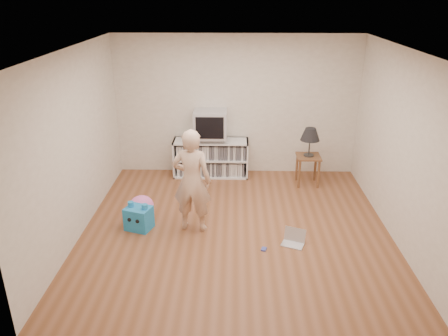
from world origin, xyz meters
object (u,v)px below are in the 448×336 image
Objects in this scene: crt_tv at (210,124)px; laptop at (294,240)px; side_table at (308,163)px; plush_pink at (141,206)px; dvd_deck at (211,139)px; plush_blue at (139,218)px; table_lamp at (310,135)px; media_unit at (211,158)px; person at (192,181)px.

laptop is (1.29, -2.40, -0.96)m from crt_tv.
side_table is 1.44× the size of plush_pink.
dvd_deck is 2.33m from plush_blue.
table_lamp reaches higher than plush_blue.
media_unit is 1.81m from side_table.
laptop is at bearing -103.36° from table_lamp.
crt_tv reaches higher than table_lamp.
crt_tv is 2.04m from person.
media_unit is 0.39m from dvd_deck.
crt_tv is 2.41m from plush_blue.
plush_pink is at bearing 114.47° from plush_blue.
dvd_deck reaches higher than plush_blue.
plush_blue is 1.14× the size of plush_pink.
plush_pink is (-1.00, -1.64, -0.57)m from dvd_deck.
dvd_deck is 2.00m from plush_pink.
crt_tv reaches higher than side_table.
side_table is 3.06m from plush_pink.
side_table reaches higher than plush_pink.
media_unit is at bearing 90.00° from crt_tv.
dvd_deck is 1.82m from table_lamp.
table_lamp is 1.40× the size of laptop.
media_unit is at bearing 83.53° from plush_blue.
plush_pink is (-1.00, -1.63, -0.86)m from crt_tv.
person reaches higher than media_unit.
plush_pink is at bearing -16.18° from person.
laptop is 0.96× the size of plush_pink.
crt_tv is 2.10m from plush_pink.
side_table is (1.77, -0.37, -0.32)m from dvd_deck.
laptop is at bearing -18.37° from plush_pink.
person reaches higher than dvd_deck.
dvd_deck reaches higher than side_table.
side_table is at bearing 0.00° from table_lamp.
person is 1.66m from laptop.
person is at bearing -139.37° from table_lamp.
crt_tv reaches higher than laptop.
dvd_deck is at bearing 58.47° from plush_pink.
table_lamp is 3.30m from plush_blue.
dvd_deck is 0.82× the size of side_table.
table_lamp is (1.77, -0.37, 0.21)m from dvd_deck.
table_lamp reaches higher than media_unit.
media_unit reaches higher than plush_pink.
plush_pink is at bearing -121.58° from crt_tv.
plush_pink is at bearing -155.47° from table_lamp.
crt_tv is 2.89m from laptop.
crt_tv is at bearing -90.00° from media_unit.
plush_blue is at bearing -166.55° from laptop.
dvd_deck is 0.29m from crt_tv.
crt_tv is at bearing -90.00° from dvd_deck.
side_table is (1.77, -0.39, 0.07)m from media_unit.
media_unit is 2.75m from laptop.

